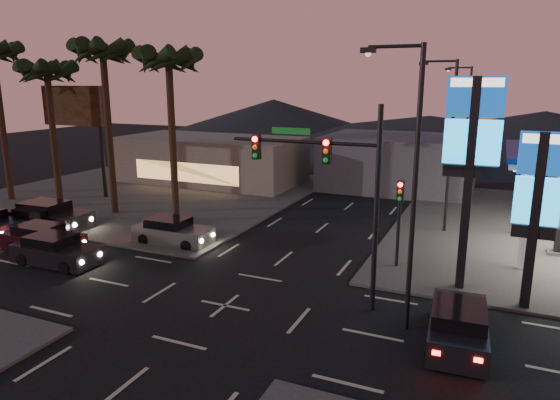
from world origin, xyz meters
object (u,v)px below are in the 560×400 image
at_px(suv_station, 458,325).
at_px(car_lane_b_rear, 41,221).
at_px(pylon_sign_short, 537,194).
at_px(traffic_signal_mast, 333,176).
at_px(car_lane_a_front, 55,251).
at_px(car_lane_b_mid, 49,217).
at_px(car_lane_b_front, 172,232).
at_px(car_lane_a_mid, 43,239).
at_px(pylon_sign_tall, 472,142).

bearing_deg(suv_station, car_lane_b_rear, 170.79).
xyz_separation_m(pylon_sign_short, traffic_signal_mast, (-7.24, -2.51, 0.57)).
height_order(car_lane_a_front, car_lane_b_mid, car_lane_b_mid).
height_order(traffic_signal_mast, car_lane_b_mid, traffic_signal_mast).
height_order(pylon_sign_short, car_lane_b_front, pylon_sign_short).
bearing_deg(pylon_sign_short, car_lane_b_front, 175.88).
height_order(car_lane_a_front, car_lane_b_rear, car_lane_b_rear).
bearing_deg(car_lane_a_mid, car_lane_b_front, 34.85).
distance_m(pylon_sign_short, car_lane_b_rear, 26.42).
bearing_deg(car_lane_a_front, suv_station, -0.66).
bearing_deg(car_lane_b_mid, traffic_signal_mast, -9.36).
distance_m(car_lane_a_front, car_lane_b_rear, 6.29).
bearing_deg(pylon_sign_tall, pylon_sign_short, -21.80).
height_order(traffic_signal_mast, car_lane_b_front, traffic_signal_mast).
bearing_deg(traffic_signal_mast, car_lane_b_front, 159.99).
relative_size(car_lane_a_mid, car_lane_b_rear, 0.98).
distance_m(traffic_signal_mast, car_lane_b_rear, 19.58).
xyz_separation_m(traffic_signal_mast, car_lane_b_mid, (-18.94, 3.12, -4.44)).
height_order(pylon_sign_short, suv_station, pylon_sign_short).
distance_m(pylon_sign_tall, car_lane_a_front, 19.93).
height_order(car_lane_a_front, suv_station, suv_station).
relative_size(pylon_sign_short, car_lane_b_mid, 1.32).
xyz_separation_m(pylon_sign_tall, car_lane_a_front, (-18.51, -4.69, -5.72)).
distance_m(pylon_sign_tall, car_lane_b_front, 16.17).
relative_size(pylon_sign_tall, car_lane_b_rear, 1.96).
bearing_deg(car_lane_b_rear, car_lane_b_mid, 95.67).
xyz_separation_m(car_lane_a_front, car_lane_b_mid, (-5.18, 4.30, 0.11)).
bearing_deg(traffic_signal_mast, pylon_sign_tall, 36.52).
relative_size(pylon_sign_short, car_lane_a_mid, 1.56).
bearing_deg(car_lane_a_mid, suv_station, -3.67).
bearing_deg(suv_station, pylon_sign_short, 60.57).
bearing_deg(car_lane_a_front, pylon_sign_tall, 14.23).
relative_size(pylon_sign_tall, car_lane_a_front, 1.99).
bearing_deg(traffic_signal_mast, car_lane_b_mid, 170.64).
distance_m(car_lane_a_front, car_lane_a_mid, 2.40).
height_order(pylon_sign_tall, traffic_signal_mast, pylon_sign_tall).
bearing_deg(car_lane_a_mid, pylon_sign_tall, 9.81).
xyz_separation_m(car_lane_a_mid, car_lane_b_mid, (-3.06, 3.18, 0.12)).
bearing_deg(car_lane_a_mid, pylon_sign_short, 6.34).
relative_size(car_lane_b_front, car_lane_b_rear, 0.98).
bearing_deg(car_lane_b_mid, car_lane_b_rear, -84.33).
xyz_separation_m(pylon_sign_tall, car_lane_a_mid, (-20.63, -3.57, -5.72)).
xyz_separation_m(pylon_sign_tall, car_lane_b_rear, (-23.62, -1.03, -5.71)).
xyz_separation_m(pylon_sign_short, car_lane_b_mid, (-26.19, 0.61, -3.87)).
distance_m(traffic_signal_mast, car_lane_b_front, 11.95).
height_order(car_lane_b_rear, suv_station, suv_station).
height_order(car_lane_b_front, car_lane_b_rear, car_lane_b_rear).
height_order(car_lane_b_mid, suv_station, car_lane_b_mid).
xyz_separation_m(pylon_sign_tall, car_lane_b_front, (-15.12, 0.27, -5.72)).
bearing_deg(suv_station, pylon_sign_tall, 93.41).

